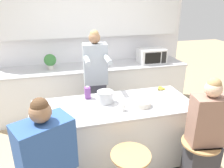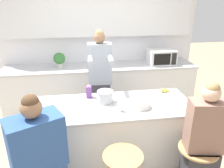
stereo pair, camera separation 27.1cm
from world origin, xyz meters
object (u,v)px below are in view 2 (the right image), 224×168
(coffee_cup_far, at_px, (120,107))
(microwave, at_px, (161,57))
(banana_bunch, at_px, (164,90))
(person_cooking, at_px, (100,86))
(person_seated_near, at_px, (201,150))
(potted_plant, at_px, (59,59))
(cooking_pot, at_px, (105,97))
(person_wrapped_blanket, at_px, (40,166))
(coffee_cup_near, at_px, (42,116))
(juice_carton, at_px, (89,92))
(kitchen_island, at_px, (113,134))
(fruit_bowl, at_px, (141,105))

(coffee_cup_far, xyz_separation_m, microwave, (1.12, 1.69, 0.13))
(banana_bunch, bearing_deg, microwave, 72.13)
(person_cooking, distance_m, person_seated_near, 1.72)
(coffee_cup_far, bearing_deg, microwave, 56.42)
(coffee_cup_far, xyz_separation_m, potted_plant, (-0.82, 1.74, 0.15))
(coffee_cup_far, height_order, potted_plant, potted_plant)
(cooking_pot, bearing_deg, person_cooking, 90.14)
(person_wrapped_blanket, relative_size, banana_bunch, 9.11)
(person_wrapped_blanket, relative_size, coffee_cup_near, 13.60)
(coffee_cup_far, bearing_deg, juice_carton, 128.11)
(kitchen_island, xyz_separation_m, coffee_cup_far, (0.06, -0.17, 0.49))
(person_seated_near, xyz_separation_m, banana_bunch, (-0.05, 0.99, 0.27))
(kitchen_island, xyz_separation_m, fruit_bowl, (0.33, -0.11, 0.47))
(banana_bunch, bearing_deg, coffee_cup_near, -162.38)
(person_seated_near, distance_m, coffee_cup_far, 0.98)
(cooking_pot, height_order, coffee_cup_far, cooking_pot)
(coffee_cup_far, bearing_deg, kitchen_island, 109.76)
(cooking_pot, bearing_deg, coffee_cup_near, -157.29)
(person_wrapped_blanket, xyz_separation_m, cooking_pot, (0.72, 0.78, 0.31))
(coffee_cup_near, bearing_deg, person_wrapped_blanket, -87.62)
(juice_carton, xyz_separation_m, microwave, (1.47, 1.25, 0.10))
(person_wrapped_blanket, xyz_separation_m, person_seated_near, (1.65, 0.00, -0.01))
(person_cooking, bearing_deg, coffee_cup_near, -124.71)
(person_cooking, xyz_separation_m, microwave, (1.27, 0.78, 0.21))
(banana_bunch, bearing_deg, person_seated_near, -87.00)
(microwave, bearing_deg, banana_bunch, -107.87)
(cooking_pot, height_order, potted_plant, potted_plant)
(banana_bunch, bearing_deg, person_wrapped_blanket, -148.28)
(cooking_pot, relative_size, banana_bunch, 1.93)
(person_cooking, bearing_deg, cooking_pot, -87.00)
(fruit_bowl, bearing_deg, potted_plant, 122.78)
(person_seated_near, relative_size, coffee_cup_far, 13.89)
(person_seated_near, bearing_deg, person_cooking, 132.33)
(fruit_bowl, height_order, potted_plant, potted_plant)
(person_wrapped_blanket, bearing_deg, microwave, 21.72)
(cooking_pot, distance_m, fruit_bowl, 0.46)
(person_seated_near, relative_size, coffee_cup_near, 13.82)
(person_wrapped_blanket, distance_m, coffee_cup_near, 0.55)
(fruit_bowl, bearing_deg, cooking_pot, 153.88)
(kitchen_island, relative_size, microwave, 3.91)
(person_cooking, xyz_separation_m, cooking_pot, (0.00, -0.65, 0.11))
(coffee_cup_far, bearing_deg, person_seated_near, -33.90)
(person_wrapped_blanket, bearing_deg, juice_carton, 35.26)
(cooking_pot, bearing_deg, banana_bunch, 13.04)
(kitchen_island, xyz_separation_m, person_cooking, (-0.09, 0.74, 0.41))
(kitchen_island, xyz_separation_m, juice_carton, (-0.29, 0.27, 0.52))
(person_wrapped_blanket, height_order, banana_bunch, person_wrapped_blanket)
(cooking_pot, bearing_deg, person_seated_near, -40.28)
(cooking_pot, bearing_deg, juice_carton, 137.85)
(coffee_cup_far, relative_size, juice_carton, 0.59)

